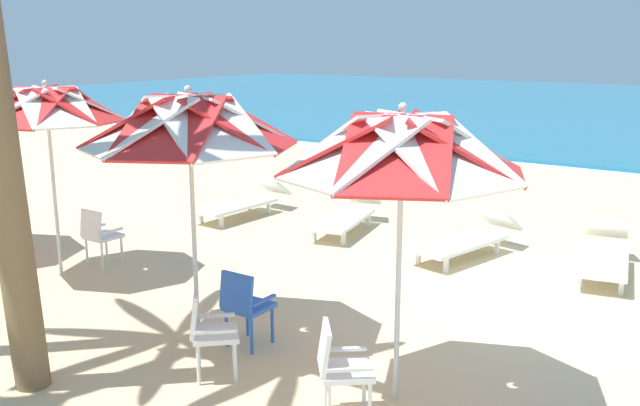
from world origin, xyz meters
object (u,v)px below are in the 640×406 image
beach_umbrella_0 (402,148)px  sun_lounger_1 (467,239)px  beach_umbrella_2 (47,107)px  sun_lounger_3 (243,202)px  plastic_chair_2 (245,303)px  sun_lounger_0 (604,254)px  plastic_chair_3 (99,234)px  sun_lounger_2 (346,215)px  plastic_chair_0 (339,365)px  plastic_chair_1 (208,329)px  beach_umbrella_1 (189,124)px

beach_umbrella_0 → sun_lounger_1: 5.10m
beach_umbrella_2 → sun_lounger_3: bearing=90.4°
plastic_chair_2 → sun_lounger_0: (2.64, 4.75, -0.22)m
plastic_chair_2 → plastic_chair_3: bearing=164.8°
plastic_chair_2 → sun_lounger_2: bearing=109.0°
plastic_chair_2 → plastic_chair_3: same height
plastic_chair_2 → sun_lounger_1: size_ratio=0.39×
sun_lounger_1 → sun_lounger_2: 2.34m
plastic_chair_3 → sun_lounger_2: size_ratio=0.39×
plastic_chair_0 → sun_lounger_2: (-3.23, 5.34, -0.22)m
plastic_chair_2 → plastic_chair_3: size_ratio=1.00×
plastic_chair_3 → sun_lounger_2: (1.95, 3.70, -0.22)m
beach_umbrella_0 → sun_lounger_1: (-1.16, 4.51, -2.06)m
plastic_chair_1 → sun_lounger_0: 6.02m
beach_umbrella_2 → sun_lounger_1: (4.45, 4.02, -2.08)m
sun_lounger_3 → sun_lounger_1: bearing=-0.3°
plastic_chair_1 → plastic_chair_3: 4.07m
plastic_chair_0 → plastic_chair_1: size_ratio=1.00×
plastic_chair_0 → sun_lounger_3: plastic_chair_0 is taller
plastic_chair_1 → plastic_chair_0: bearing=2.1°
sun_lounger_2 → sun_lounger_3: same height
sun_lounger_0 → sun_lounger_3: (-6.40, -0.30, 0.00)m
plastic_chair_1 → plastic_chair_3: bearing=155.4°
beach_umbrella_1 → sun_lounger_1: bearing=74.2°
plastic_chair_0 → plastic_chair_2: bearing=157.5°
plastic_chair_1 → beach_umbrella_2: 4.45m
beach_umbrella_1 → sun_lounger_0: size_ratio=1.26×
beach_umbrella_0 → plastic_chair_3: size_ratio=3.16×
sun_lounger_2 → sun_lounger_3: bearing=-174.3°
plastic_chair_1 → sun_lounger_0: bearing=65.5°
beach_umbrella_2 → sun_lounger_2: size_ratio=1.23×
plastic_chair_2 → sun_lounger_1: plastic_chair_2 is taller
plastic_chair_0 → sun_lounger_0: plastic_chair_0 is taller
plastic_chair_1 → plastic_chair_2: 0.74m
plastic_chair_3 → sun_lounger_1: plastic_chair_3 is taller
plastic_chair_2 → plastic_chair_3: (-3.56, 0.96, 0.00)m
plastic_chair_1 → beach_umbrella_0: bearing=20.2°
beach_umbrella_2 → plastic_chair_1: bearing=-16.3°
beach_umbrella_1 → plastic_chair_3: 3.70m
beach_umbrella_2 → sun_lounger_3: 4.55m
sun_lounger_0 → sun_lounger_2: (-4.25, -0.09, 0.00)m
beach_umbrella_1 → plastic_chair_0: bearing=-13.8°
plastic_chair_1 → sun_lounger_1: (0.57, 5.15, -0.22)m
plastic_chair_0 → beach_umbrella_1: 2.96m
sun_lounger_2 → beach_umbrella_0: bearing=-53.7°
sun_lounger_2 → sun_lounger_3: size_ratio=1.02×
beach_umbrella_2 → sun_lounger_2: (2.12, 4.26, -2.08)m
beach_umbrella_0 → sun_lounger_2: bearing=126.3°
beach_umbrella_0 → sun_lounger_1: bearing=104.4°
sun_lounger_0 → sun_lounger_1: size_ratio=1.00×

